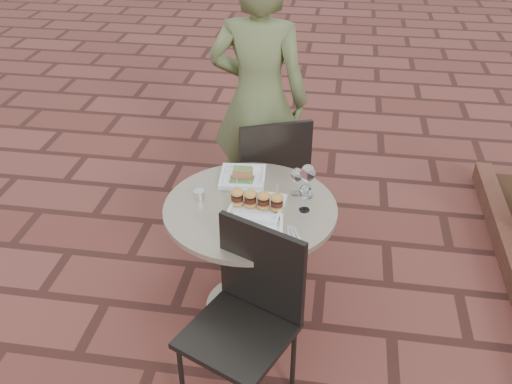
# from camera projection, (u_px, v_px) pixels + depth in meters

# --- Properties ---
(ground) EXTENTS (60.00, 60.00, 0.00)m
(ground) POSITION_uv_depth(u_px,v_px,m) (244.00, 318.00, 3.28)
(ground) COLOR #5C2B24
(ground) RESTS_ON ground
(cafe_table) EXTENTS (0.90, 0.90, 0.73)m
(cafe_table) POSITION_uv_depth(u_px,v_px,m) (251.00, 244.00, 3.07)
(cafe_table) COLOR gray
(cafe_table) RESTS_ON ground
(chair_far) EXTENTS (0.58, 0.58, 0.93)m
(chair_far) POSITION_uv_depth(u_px,v_px,m) (271.00, 171.00, 3.59)
(chair_far) COLOR black
(chair_far) RESTS_ON ground
(chair_near) EXTENTS (0.58, 0.58, 0.93)m
(chair_near) POSITION_uv_depth(u_px,v_px,m) (249.00, 306.00, 2.58)
(chair_near) COLOR black
(chair_near) RESTS_ON ground
(diner) EXTENTS (0.66, 0.45, 1.77)m
(diner) POSITION_uv_depth(u_px,v_px,m) (259.00, 101.00, 3.68)
(diner) COLOR #525D33
(diner) RESTS_ON ground
(plate_salmon) EXTENTS (0.27, 0.27, 0.07)m
(plate_salmon) POSITION_uv_depth(u_px,v_px,m) (243.00, 176.00, 3.15)
(plate_salmon) COLOR white
(plate_salmon) RESTS_ON cafe_table
(plate_sliders) EXTENTS (0.29, 0.29, 0.17)m
(plate_sliders) POSITION_uv_depth(u_px,v_px,m) (257.00, 203.00, 2.89)
(plate_sliders) COLOR white
(plate_sliders) RESTS_ON cafe_table
(plate_tuna) EXTENTS (0.27, 0.27, 0.03)m
(plate_tuna) POSITION_uv_depth(u_px,v_px,m) (257.00, 230.00, 2.74)
(plate_tuna) COLOR white
(plate_tuna) RESTS_ON cafe_table
(wine_glass_right) EXTENTS (0.06, 0.06, 0.15)m
(wine_glass_right) POSITION_uv_depth(u_px,v_px,m) (305.00, 193.00, 2.85)
(wine_glass_right) COLOR white
(wine_glass_right) RESTS_ON cafe_table
(wine_glass_mid) EXTENTS (0.07, 0.07, 0.15)m
(wine_glass_mid) POSITION_uv_depth(u_px,v_px,m) (297.00, 176.00, 2.98)
(wine_glass_mid) COLOR white
(wine_glass_mid) RESTS_ON cafe_table
(wine_glass_far) EXTENTS (0.08, 0.08, 0.19)m
(wine_glass_far) POSITION_uv_depth(u_px,v_px,m) (308.00, 174.00, 2.95)
(wine_glass_far) COLOR white
(wine_glass_far) RESTS_ON cafe_table
(steel_ramekin) EXTENTS (0.07, 0.07, 0.04)m
(steel_ramekin) POSITION_uv_depth(u_px,v_px,m) (199.00, 194.00, 3.00)
(steel_ramekin) COLOR silver
(steel_ramekin) RESTS_ON cafe_table
(cutlery_set) EXTENTS (0.13, 0.19, 0.00)m
(cutlery_set) POSITION_uv_depth(u_px,v_px,m) (294.00, 236.00, 2.72)
(cutlery_set) COLOR silver
(cutlery_set) RESTS_ON cafe_table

